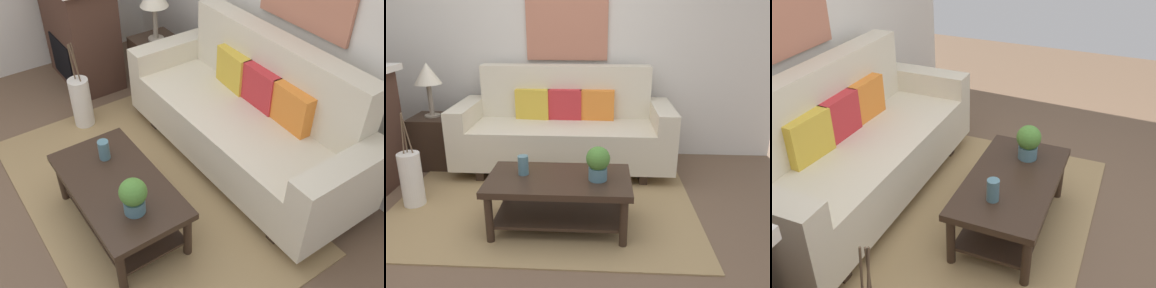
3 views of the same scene
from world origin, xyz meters
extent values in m
plane|color=brown|center=(0.00, 0.00, 0.00)|extent=(8.97, 8.97, 0.00)
cube|color=#A38456|center=(0.00, 0.50, 0.01)|extent=(2.63, 1.70, 0.01)
cube|color=beige|center=(0.11, 1.36, 0.32)|extent=(1.83, 0.84, 0.40)
cube|color=beige|center=(0.11, 1.68, 0.80)|extent=(1.83, 0.20, 0.56)
cube|color=beige|center=(-0.91, 1.36, 0.42)|extent=(0.20, 0.84, 0.60)
cube|color=beige|center=(1.13, 1.36, 0.42)|extent=(0.20, 0.84, 0.60)
cube|color=#332319|center=(-0.71, 1.36, 0.06)|extent=(0.08, 0.74, 0.12)
cube|color=#332319|center=(0.93, 1.36, 0.06)|extent=(0.08, 0.74, 0.12)
cube|color=gold|center=(-0.24, 1.55, 0.68)|extent=(0.37, 0.15, 0.32)
cube|color=red|center=(0.11, 1.55, 0.68)|extent=(0.36, 0.13, 0.32)
cube|color=orange|center=(0.46, 1.55, 0.68)|extent=(0.37, 0.14, 0.32)
cube|color=#332319|center=(0.18, 0.20, 0.41)|extent=(1.10, 0.60, 0.05)
cube|color=#332319|center=(0.18, 0.20, 0.12)|extent=(0.98, 0.50, 0.02)
cylinder|color=#332319|center=(-0.31, -0.05, 0.19)|extent=(0.06, 0.06, 0.38)
cylinder|color=#332319|center=(0.67, -0.05, 0.19)|extent=(0.06, 0.06, 0.38)
cylinder|color=#332319|center=(-0.31, 0.45, 0.19)|extent=(0.06, 0.06, 0.38)
cylinder|color=#332319|center=(0.67, 0.45, 0.19)|extent=(0.06, 0.06, 0.38)
cylinder|color=slate|center=(-0.10, 0.25, 0.51)|extent=(0.08, 0.08, 0.15)
cylinder|color=slate|center=(0.48, 0.18, 0.48)|extent=(0.14, 0.14, 0.10)
sphere|color=#4B8133|center=(0.48, 0.18, 0.60)|extent=(0.18, 0.18, 0.18)
cube|color=#332319|center=(-1.31, 1.42, 0.28)|extent=(0.44, 0.44, 0.56)
cylinder|color=gray|center=(-1.31, 1.42, 0.57)|extent=(0.16, 0.16, 0.02)
cylinder|color=gray|center=(-1.31, 1.42, 0.74)|extent=(0.05, 0.05, 0.35)
cube|color=#472D23|center=(-1.93, 0.87, 0.55)|extent=(0.90, 0.50, 1.10)
cube|color=black|center=(-1.93, 0.62, 0.30)|extent=(0.52, 0.02, 0.44)
cylinder|color=white|center=(-1.14, 0.48, 0.25)|extent=(0.19, 0.19, 0.49)
cylinder|color=brown|center=(-1.12, 0.48, 0.67)|extent=(0.05, 0.04, 0.36)
cylinder|color=brown|center=(-1.15, 0.50, 0.67)|extent=(0.02, 0.04, 0.36)
cylinder|color=brown|center=(-1.15, 0.47, 0.67)|extent=(0.05, 0.03, 0.36)
camera|label=1|loc=(2.23, -0.59, 2.54)|focal=40.87mm
camera|label=2|loc=(0.48, -2.46, 1.65)|focal=35.81mm
camera|label=3|loc=(-2.23, -0.43, 2.14)|focal=40.80mm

